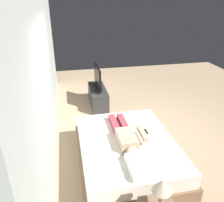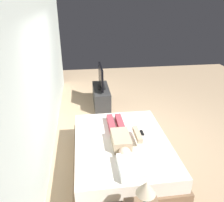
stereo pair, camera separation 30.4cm
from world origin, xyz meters
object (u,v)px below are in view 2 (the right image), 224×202
at_px(tv_stand, 101,97).
at_px(tv, 101,78).
at_px(remote, 142,133).
at_px(pillow, 131,167).
at_px(person, 120,136).
at_px(bed, 122,154).
at_px(lamp, 146,188).

distance_m(tv_stand, tv, 0.53).
bearing_deg(remote, tv, 12.40).
height_order(pillow, person, person).
bearing_deg(remote, person, 110.47).
distance_m(pillow, tv_stand, 3.19).
distance_m(remote, tv, 2.35).
bearing_deg(remote, tv_stand, 12.40).
bearing_deg(tv, bed, -177.20).
bearing_deg(remote, bed, 115.25).
distance_m(pillow, lamp, 0.67).
height_order(pillow, remote, pillow).
bearing_deg(pillow, lamp, -178.10).
height_order(bed, lamp, lamp).
distance_m(bed, person, 0.36).
xyz_separation_m(pillow, person, (0.73, 0.02, 0.02)).
bearing_deg(tv_stand, bed, -177.20).
xyz_separation_m(person, lamp, (-1.35, -0.04, 0.23)).
height_order(remote, lamp, lamp).
relative_size(pillow, person, 0.38).
distance_m(person, remote, 0.44).
distance_m(person, tv, 2.44).
height_order(person, remote, person).
bearing_deg(pillow, remote, -23.39).
height_order(tv, lamp, tv).
height_order(pillow, lamp, lamp).
xyz_separation_m(remote, tv_stand, (2.28, 0.50, -0.30)).
bearing_deg(tv_stand, remote, -167.60).
height_order(person, lamp, lamp).
bearing_deg(lamp, remote, -13.51).
height_order(bed, remote, remote).
height_order(tv_stand, tv, tv).
relative_size(tv, lamp, 2.10).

